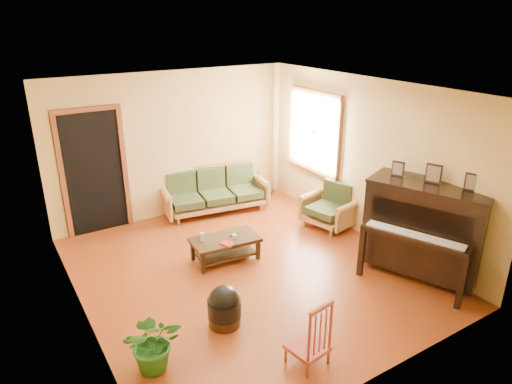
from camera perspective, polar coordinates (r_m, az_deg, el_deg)
floor at (r=6.75m, az=-1.06°, el=-9.70°), size 5.00×5.00×0.00m
doorway at (r=7.98m, az=-19.54°, el=2.17°), size 1.08×0.16×2.05m
window at (r=8.36m, az=7.34°, el=7.49°), size 0.12×1.36×1.46m
sofa at (r=8.52m, az=-5.10°, el=0.17°), size 2.03×1.09×0.83m
coffee_table at (r=6.94m, az=-3.86°, el=-7.11°), size 1.04×0.62×0.36m
armchair at (r=7.97m, az=9.07°, el=-1.61°), size 0.94×0.97×0.82m
piano at (r=6.74m, az=20.26°, el=-4.58°), size 1.43×1.79×1.38m
footstool at (r=5.62m, az=-3.97°, el=-14.56°), size 0.43×0.43×0.39m
red_chair at (r=5.00m, az=6.55°, el=-16.94°), size 0.43×0.46×0.80m
leaning_frame at (r=9.39m, az=1.24°, el=1.38°), size 0.41×0.22×0.54m
ceramic_crock at (r=9.27m, az=1.25°, el=0.22°), size 0.25×0.25×0.27m
potted_plant at (r=5.06m, az=-12.66°, el=-17.83°), size 0.72×0.66×0.66m
book at (r=6.63m, az=-3.98°, el=-6.71°), size 0.22×0.24×0.02m
candle at (r=6.79m, az=-6.71°, el=-5.59°), size 0.09×0.09×0.13m
glass_jar at (r=6.84m, az=-2.67°, el=-5.55°), size 0.09×0.09×0.05m
remote at (r=6.93m, az=-2.76°, el=-5.38°), size 0.16×0.07×0.02m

